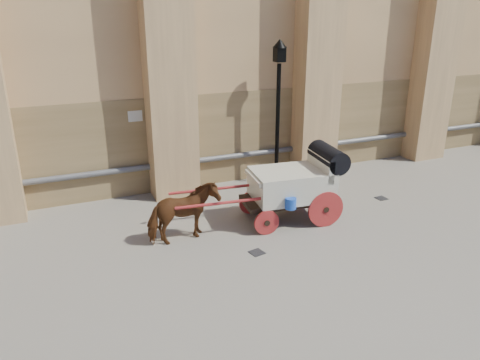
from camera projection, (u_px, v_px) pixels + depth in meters
name	position (u px, v px, depth m)	size (l,w,h in m)	color
ground	(251.00, 236.00, 12.03)	(90.00, 90.00, 0.00)	#6D665A
horse	(183.00, 214.00, 11.53)	(0.80, 1.76, 1.49)	brown
carriage	(297.00, 182.00, 12.65)	(4.73, 1.78, 2.02)	black
street_lamp	(278.00, 109.00, 14.84)	(0.43, 0.43, 4.64)	black
drain_grate_near	(257.00, 252.00, 11.21)	(0.32, 0.32, 0.01)	black
drain_grate_far	(381.00, 198.00, 14.39)	(0.32, 0.32, 0.01)	black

